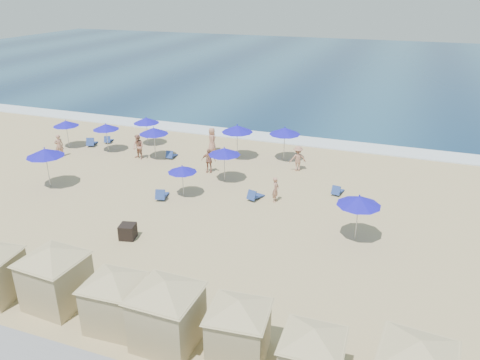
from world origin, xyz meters
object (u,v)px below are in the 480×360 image
beachgoer_0 (59,146)px  beachgoer_4 (212,140)px  umbrella_0 (66,123)px  umbrella_9 (359,201)px  umbrella_8 (285,131)px  umbrella_2 (45,153)px  umbrella_6 (237,129)px  beachgoer_1 (138,147)px  umbrella_1 (106,127)px  umbrella_5 (182,169)px  cabana_3 (166,304)px  cabana_4 (239,321)px  cabana_1 (54,269)px  umbrella_3 (146,120)px  beachgoer_5 (276,189)px  cabana_5 (313,350)px  umbrella_7 (224,151)px  beachgoer_3 (298,158)px  trash_bin (128,231)px  beachgoer_2 (209,160)px  cabana_2 (114,292)px  umbrella_4 (154,131)px

beachgoer_0 → beachgoer_4: bearing=154.2°
beachgoer_0 → umbrella_0: bearing=-119.8°
umbrella_9 → beachgoer_0: 23.43m
umbrella_8 → umbrella_2: bearing=-142.4°
umbrella_6 → beachgoer_1: 7.56m
umbrella_1 → umbrella_5: (9.34, -5.49, -0.22)m
cabana_3 → umbrella_1: (-14.63, 17.31, 0.30)m
umbrella_8 → cabana_4: bearing=-79.3°
cabana_1 → cabana_3: bearing=-4.6°
umbrella_3 → beachgoer_0: size_ratio=1.35×
cabana_1 → umbrella_3: size_ratio=1.97×
umbrella_6 → beachgoer_5: umbrella_6 is taller
umbrella_3 → umbrella_0: bearing=-154.2°
umbrella_8 → cabana_3: bearing=-87.0°
umbrella_3 → beachgoer_5: bearing=-27.9°
cabana_5 → umbrella_9: size_ratio=1.60×
umbrella_7 → beachgoer_3: size_ratio=1.34×
cabana_3 → umbrella_2: bearing=144.4°
trash_bin → beachgoer_2: size_ratio=0.45×
umbrella_2 → cabana_5: bearing=-27.9°
beachgoer_3 → beachgoer_5: size_ratio=1.16×
cabana_5 → umbrella_5: size_ratio=2.00×
beachgoer_4 → beachgoer_3: bearing=-134.8°
cabana_2 → beachgoer_1: size_ratio=2.28×
umbrella_6 → umbrella_3: bearing=176.5°
umbrella_0 → beachgoer_0: umbrella_0 is taller
cabana_2 → umbrella_7: 14.84m
cabana_3 → beachgoer_1: (-11.42, 16.64, -0.76)m
umbrella_5 → beachgoer_3: (5.68, 6.60, -0.87)m
trash_bin → beachgoer_0: bearing=129.6°
trash_bin → cabana_2: bearing=-73.8°
cabana_2 → umbrella_4: (-8.01, 17.02, 0.63)m
cabana_4 → beachgoer_3: (-2.30, 18.21, -0.62)m
cabana_3 → umbrella_9: (5.51, 9.99, 0.52)m
cabana_3 → umbrella_0: bearing=136.9°
cabana_3 → beachgoer_2: 16.88m
trash_bin → umbrella_1: bearing=115.5°
cabana_1 → umbrella_9: 14.47m
cabana_1 → umbrella_3: 20.65m
umbrella_0 → umbrella_4: 7.89m
umbrella_7 → cabana_2: bearing=-84.4°
umbrella_0 → umbrella_9: 24.73m
umbrella_0 → umbrella_1: (3.56, 0.27, 0.01)m
umbrella_2 → umbrella_6: bearing=43.7°
umbrella_4 → umbrella_7: 6.94m
trash_bin → beachgoer_1: size_ratio=0.42×
umbrella_4 → beachgoer_5: 11.51m
cabana_1 → beachgoer_4: cabana_1 is taller
cabana_2 → umbrella_8: cabana_2 is taller
umbrella_3 → umbrella_5: size_ratio=1.16×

